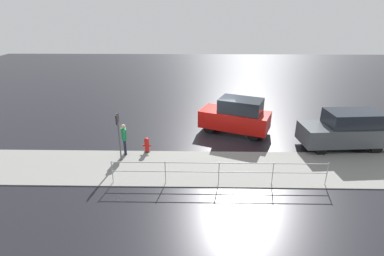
# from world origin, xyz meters

# --- Properties ---
(ground_plane) EXTENTS (60.00, 60.00, 0.00)m
(ground_plane) POSITION_xyz_m (0.00, 0.00, 0.00)
(ground_plane) COLOR black
(kerb_strip) EXTENTS (24.00, 3.20, 0.04)m
(kerb_strip) POSITION_xyz_m (0.00, 4.20, 0.02)
(kerb_strip) COLOR slate
(kerb_strip) RESTS_ON ground
(moving_hatchback) EXTENTS (4.25, 3.06, 2.06)m
(moving_hatchback) POSITION_xyz_m (-1.23, 0.01, 1.03)
(moving_hatchback) COLOR red
(moving_hatchback) RESTS_ON ground
(parked_sedan) EXTENTS (4.43, 2.09, 1.98)m
(parked_sedan) POSITION_xyz_m (-6.60, 1.90, 1.00)
(parked_sedan) COLOR #474C51
(parked_sedan) RESTS_ON ground
(fire_hydrant) EXTENTS (0.42, 0.31, 0.80)m
(fire_hydrant) POSITION_xyz_m (3.53, 2.68, 0.40)
(fire_hydrant) COLOR red
(fire_hydrant) RESTS_ON ground
(pedestrian) EXTENTS (0.33, 0.55, 1.62)m
(pedestrian) POSITION_xyz_m (4.56, 2.96, 0.96)
(pedestrian) COLOR #1E8C4C
(pedestrian) RESTS_ON ground
(metal_railing) EXTENTS (8.83, 0.04, 1.05)m
(metal_railing) POSITION_xyz_m (0.10, 5.52, 0.73)
(metal_railing) COLOR #B7BABF
(metal_railing) RESTS_ON ground
(sign_post) EXTENTS (0.07, 0.44, 2.40)m
(sign_post) POSITION_xyz_m (4.63, 3.56, 1.58)
(sign_post) COLOR #4C4C51
(sign_post) RESTS_ON ground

